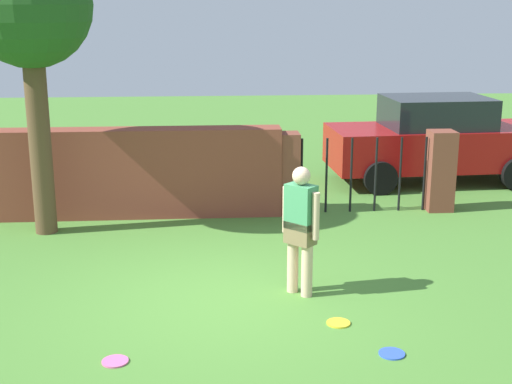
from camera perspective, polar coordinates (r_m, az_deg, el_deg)
name	(u,v)px	position (r m, az deg, el deg)	size (l,w,h in m)	color
ground_plane	(226,299)	(8.81, -2.38, -8.56)	(40.00, 40.00, 0.00)	#4C8433
brick_wall	(130,173)	(12.13, -10.06, 1.51)	(5.07, 0.50, 1.50)	brown
tree	(30,12)	(11.24, -17.67, 13.60)	(1.85, 1.85, 4.41)	brown
person	(301,225)	(8.67, 3.58, -2.64)	(0.41, 0.41, 1.62)	beige
fence_gate	(364,172)	(12.37, 8.61, 1.58)	(3.13, 0.44, 1.40)	brown
car	(435,140)	(14.75, 14.12, 4.08)	(4.29, 2.11, 1.72)	#A51111
frisbee_yellow	(338,323)	(8.22, 6.61, -10.37)	(0.27, 0.27, 0.02)	yellow
frisbee_pink	(115,361)	(7.50, -11.22, -13.16)	(0.27, 0.27, 0.02)	pink
frisbee_blue	(392,354)	(7.64, 10.82, -12.60)	(0.27, 0.27, 0.02)	blue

